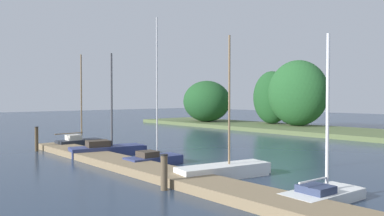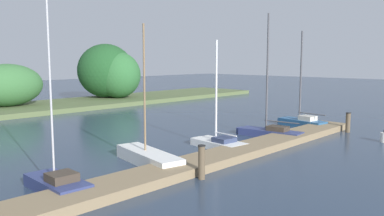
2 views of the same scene
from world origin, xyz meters
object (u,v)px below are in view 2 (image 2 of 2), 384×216
sailboat_2 (56,181)px  sailboat_3 (147,156)px  sailboat_4 (218,142)px  mooring_piling_1 (202,162)px  mooring_piling_2 (348,122)px  sailboat_6 (301,120)px  sailboat_5 (269,130)px  channel_buoy_0 (384,137)px

sailboat_2 → sailboat_3: bearing=-81.3°
sailboat_4 → sailboat_3: bearing=92.3°
mooring_piling_1 → mooring_piling_2: 13.23m
sailboat_6 → sailboat_2: bearing=98.4°
sailboat_5 → channel_buoy_0: size_ratio=10.36×
sailboat_4 → sailboat_6: size_ratio=0.86×
sailboat_3 → sailboat_5: sailboat_5 is taller
sailboat_5 → mooring_piling_2: (4.50, -2.76, 0.24)m
sailboat_2 → sailboat_3: 4.45m
sailboat_6 → sailboat_4: bearing=97.5°
sailboat_2 → mooring_piling_2: (17.58, -2.87, 0.29)m
sailboat_6 → channel_buoy_0: 5.91m
sailboat_4 → mooring_piling_2: size_ratio=4.44×
sailboat_4 → sailboat_5: bearing=-89.5°
sailboat_5 → sailboat_3: bearing=80.2°
mooring_piling_2 → channel_buoy_0: mooring_piling_2 is taller
sailboat_2 → sailboat_3: size_ratio=1.23×
sailboat_6 → mooring_piling_1: size_ratio=4.82×
sailboat_3 → sailboat_6: bearing=-79.6°
sailboat_4 → mooring_piling_2: bearing=-104.4°
mooring_piling_1 → sailboat_6: bearing=12.6°
sailboat_5 → sailboat_2: bearing=83.6°
mooring_piling_1 → channel_buoy_0: (11.67, -2.75, -0.38)m
sailboat_6 → mooring_piling_2: 3.10m
sailboat_5 → mooring_piling_2: size_ratio=5.77×
sailboat_5 → mooring_piling_2: 5.29m
sailboat_3 → sailboat_6: (13.13, -0.27, 0.08)m
channel_buoy_0 → sailboat_2: bearing=161.1°
sailboat_5 → channel_buoy_0: (2.94, -5.38, -0.10)m
sailboat_2 → sailboat_6: (17.55, 0.22, 0.07)m
sailboat_3 → sailboat_5: 8.68m
sailboat_4 → sailboat_5: 4.19m
mooring_piling_2 → channel_buoy_0: (-1.56, -2.61, -0.34)m
sailboat_3 → mooring_piling_2: size_ratio=4.88×
sailboat_2 → sailboat_5: sailboat_2 is taller
sailboat_6 → sailboat_5: bearing=101.9°
sailboat_2 → channel_buoy_0: bearing=-106.5°
sailboat_2 → channel_buoy_0: (16.02, -5.48, -0.05)m
sailboat_5 → sailboat_6: size_ratio=1.12×
sailboat_3 → sailboat_6: 13.14m
sailboat_3 → sailboat_4: (4.49, -0.24, -0.02)m
mooring_piling_2 → channel_buoy_0: bearing=-120.8°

